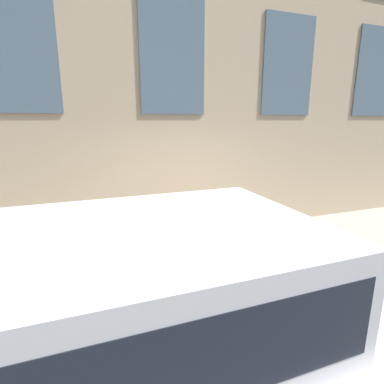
# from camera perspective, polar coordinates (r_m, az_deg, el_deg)

# --- Properties ---
(ground_plane) EXTENTS (80.00, 80.00, 0.00)m
(ground_plane) POSITION_cam_1_polar(r_m,az_deg,el_deg) (4.46, 5.75, -20.16)
(ground_plane) COLOR #38383A
(sidewalk) EXTENTS (2.21, 60.00, 0.17)m
(sidewalk) POSITION_cam_1_polar(r_m,az_deg,el_deg) (5.29, 0.39, -13.26)
(sidewalk) COLOR #A8A093
(sidewalk) RESTS_ON ground_plane
(fire_hydrant) EXTENTS (0.29, 0.42, 0.75)m
(fire_hydrant) POSITION_cam_1_polar(r_m,az_deg,el_deg) (4.47, -4.05, -11.92)
(fire_hydrant) COLOR red
(fire_hydrant) RESTS_ON sidewalk
(person) EXTENTS (0.26, 0.17, 1.09)m
(person) POSITION_cam_1_polar(r_m,az_deg,el_deg) (5.12, 3.47, -5.30)
(person) COLOR #998466
(person) RESTS_ON sidewalk
(parked_car_silver_near) EXTENTS (1.96, 5.19, 1.76)m
(parked_car_silver_near) POSITION_cam_1_polar(r_m,az_deg,el_deg) (2.46, -9.12, -24.53)
(parked_car_silver_near) COLOR black
(parked_car_silver_near) RESTS_ON ground_plane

